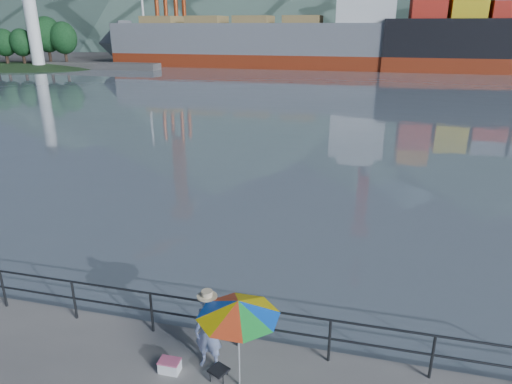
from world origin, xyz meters
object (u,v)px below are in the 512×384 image
at_px(fisherman, 209,332).
at_px(bulk_carrier, 274,41).
at_px(beach_umbrella, 238,308).
at_px(cooler_bag, 170,366).

xyz_separation_m(fisherman, bulk_carrier, (-14.47, 73.56, 3.28)).
relative_size(fisherman, beach_umbrella, 0.79).
relative_size(beach_umbrella, bulk_carrier, 0.04).
height_order(beach_umbrella, bulk_carrier, bulk_carrier).
bearing_deg(bulk_carrier, fisherman, -78.87).
distance_m(beach_umbrella, cooler_bag, 2.20).
height_order(beach_umbrella, cooler_bag, beach_umbrella).
xyz_separation_m(beach_umbrella, bulk_carrier, (-15.22, 73.94, 2.34)).
distance_m(beach_umbrella, bulk_carrier, 75.52).
bearing_deg(beach_umbrella, bulk_carrier, 101.63).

